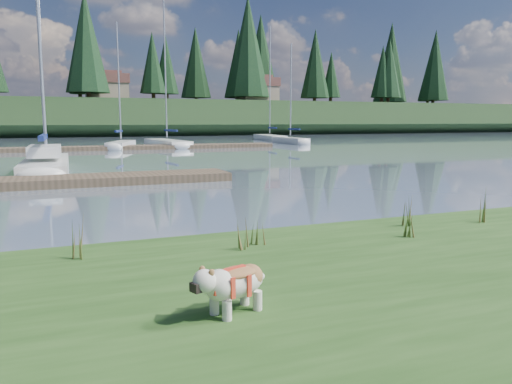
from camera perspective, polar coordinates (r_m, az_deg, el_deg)
name	(u,v)px	position (r m, az deg, el deg)	size (l,w,h in m)	color
ground	(84,150)	(39.54, -19.11, 4.51)	(200.00, 200.00, 0.00)	#7B8DA5
bank	(336,367)	(4.52, 9.13, -19.13)	(60.00, 9.00, 0.35)	#2D511E
ridge	(66,118)	(82.44, -20.89, 7.86)	(200.00, 20.00, 5.00)	#1B3017
bulldog	(234,281)	(4.99, -2.53, -10.16)	(0.88, 0.55, 0.52)	silver
sailboat_main	(47,161)	(24.22, -22.81, 3.25)	(2.05, 9.02, 12.89)	silver
dock_far	(111,148)	(39.68, -16.23, 4.86)	(26.00, 2.20, 0.30)	#4C3D2C
sailboat_bg_2	(123,144)	(41.99, -15.00, 5.32)	(3.28, 6.55, 9.91)	silver
sailboat_bg_3	(164,142)	(44.25, -10.45, 5.59)	(2.67, 9.13, 13.10)	silver
sailboat_bg_4	(288,140)	(49.27, 3.65, 5.97)	(1.40, 6.39, 9.57)	silver
sailboat_bg_5	(268,137)	(58.02, 1.36, 6.30)	(2.93, 9.12, 12.70)	silver
weed_0	(243,235)	(7.38, -1.49, -4.90)	(0.17, 0.14, 0.52)	#475B23
weed_1	(260,233)	(7.66, 0.40, -4.71)	(0.17, 0.14, 0.43)	#475B23
weed_2	(408,213)	(9.39, 17.00, -2.33)	(0.17, 0.14, 0.56)	#475B23
weed_3	(76,241)	(7.29, -19.87, -5.32)	(0.17, 0.14, 0.60)	#475B23
weed_4	(408,226)	(8.49, 16.99, -3.72)	(0.17, 0.14, 0.46)	#475B23
weed_5	(482,207)	(10.25, 24.45, -1.58)	(0.17, 0.14, 0.67)	#475B23
mud_lip	(197,252)	(8.38, -6.78, -6.88)	(60.00, 0.50, 0.14)	#33281C
conifer_4	(86,42)	(76.36, -18.84, 15.95)	(6.16, 6.16, 15.10)	#382619
conifer_5	(166,65)	(81.69, -10.25, 14.11)	(3.96, 3.96, 10.35)	#382619
conifer_6	(248,47)	(83.90, -0.93, 16.26)	(7.04, 7.04, 17.00)	#382619
conifer_7	(315,64)	(92.26, 6.76, 14.34)	(5.28, 5.28, 13.20)	#382619
conifer_8	(389,68)	(95.85, 14.97, 13.49)	(4.62, 4.62, 11.77)	#382619
conifer_9	(435,65)	(106.47, 19.75, 13.47)	(5.94, 5.94, 14.62)	#382619
house_1	(107,87)	(80.98, -16.70, 11.46)	(6.30, 5.30, 4.65)	gray
house_2	(257,90)	(84.89, 0.12, 11.63)	(6.30, 5.30, 4.65)	gray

